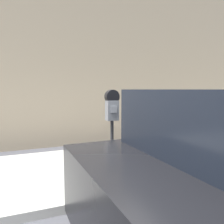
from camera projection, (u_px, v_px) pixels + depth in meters
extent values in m
cube|color=#ADAAA3|center=(69.00, 172.00, 4.44)|extent=(24.00, 2.80, 0.14)
cube|color=tan|center=(52.00, 46.00, 6.42)|extent=(24.00, 0.30, 6.03)
cylinder|color=#2D2D30|center=(112.00, 156.00, 3.40)|extent=(0.05, 0.05, 1.13)
cube|color=slate|center=(112.00, 110.00, 3.32)|extent=(0.18, 0.14, 0.30)
cube|color=gray|center=(114.00, 109.00, 3.25)|extent=(0.10, 0.01, 0.11)
cylinder|color=black|center=(112.00, 97.00, 3.30)|extent=(0.21, 0.11, 0.21)
cylinder|color=black|center=(132.00, 194.00, 2.91)|extent=(0.71, 0.25, 0.70)
cylinder|color=#999EA3|center=(216.00, 153.00, 4.56)|extent=(0.25, 0.25, 0.55)
sphere|color=#999EA3|center=(217.00, 137.00, 4.53)|extent=(0.23, 0.23, 0.23)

